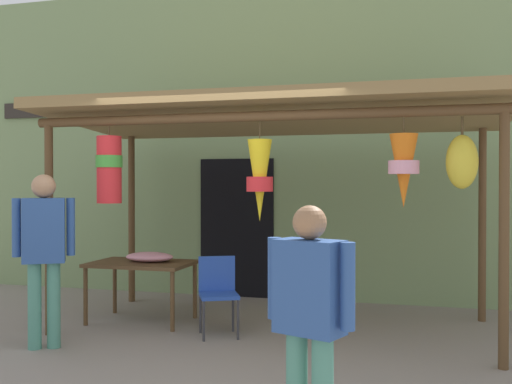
# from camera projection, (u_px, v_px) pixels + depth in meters

# --- Properties ---
(ground_plane) EXTENTS (30.00, 30.00, 0.00)m
(ground_plane) POSITION_uv_depth(u_px,v_px,m) (226.00, 345.00, 6.10)
(ground_plane) COLOR gray
(shop_facade) EXTENTS (10.19, 0.29, 4.54)m
(shop_facade) POSITION_uv_depth(u_px,v_px,m) (283.00, 140.00, 8.64)
(shop_facade) COLOR #7A9360
(shop_facade) RESTS_ON ground_plane
(market_stall_canopy) EXTENTS (5.09, 2.43, 2.55)m
(market_stall_canopy) POSITION_uv_depth(u_px,v_px,m) (276.00, 125.00, 6.70)
(market_stall_canopy) COLOR brown
(market_stall_canopy) RESTS_ON ground_plane
(display_table) EXTENTS (1.18, 0.79, 0.71)m
(display_table) POSITION_uv_depth(u_px,v_px,m) (142.00, 268.00, 7.12)
(display_table) COLOR brown
(display_table) RESTS_ON ground_plane
(flower_heap_on_table) EXTENTS (0.58, 0.41, 0.11)m
(flower_heap_on_table) POSITION_uv_depth(u_px,v_px,m) (150.00, 257.00, 7.13)
(flower_heap_on_table) COLOR pink
(flower_heap_on_table) RESTS_ON display_table
(folding_chair) EXTENTS (0.53, 0.53, 0.84)m
(folding_chair) POSITION_uv_depth(u_px,v_px,m) (218.00, 288.00, 6.51)
(folding_chair) COLOR #2347A8
(folding_chair) RESTS_ON ground_plane
(vendor_in_orange) EXTENTS (0.52, 0.39, 1.73)m
(vendor_in_orange) POSITION_uv_depth(u_px,v_px,m) (44.00, 245.00, 5.95)
(vendor_in_orange) COLOR #4C8E7A
(vendor_in_orange) RESTS_ON ground_plane
(customer_foreground) EXTENTS (0.56, 0.35, 1.51)m
(customer_foreground) POSITION_uv_depth(u_px,v_px,m) (310.00, 311.00, 3.57)
(customer_foreground) COLOR #4C8E7A
(customer_foreground) RESTS_ON ground_plane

